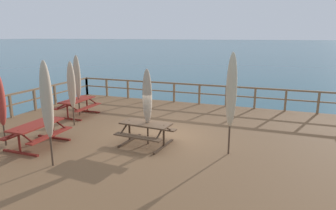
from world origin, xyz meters
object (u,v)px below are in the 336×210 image
(picnic_table_front_left, at_px, (77,104))
(patio_umbrella_tall_mid_right, at_px, (147,97))
(patio_umbrella_short_mid, at_px, (77,77))
(patio_umbrella_short_back, at_px, (231,91))
(picnic_table_back_right, at_px, (146,129))
(patio_umbrella_tall_mid_left, at_px, (0,100))
(patio_umbrella_short_front, at_px, (71,85))
(patio_umbrella_tall_back_right, at_px, (47,100))
(picnic_table_mid_centre, at_px, (37,130))

(picnic_table_front_left, height_order, patio_umbrella_tall_mid_right, patio_umbrella_tall_mid_right)
(patio_umbrella_short_mid, distance_m, patio_umbrella_short_back, 7.62)
(picnic_table_back_right, xyz_separation_m, patio_umbrella_tall_mid_left, (-4.41, -1.78, 1.03))
(picnic_table_back_right, xyz_separation_m, patio_umbrella_short_mid, (-4.52, 2.36, 1.22))
(patio_umbrella_short_front, bearing_deg, patio_umbrella_short_back, -7.06)
(patio_umbrella_tall_back_right, bearing_deg, patio_umbrella_tall_mid_left, 164.77)
(picnic_table_mid_centre, distance_m, picnic_table_back_right, 3.64)
(picnic_table_mid_centre, height_order, patio_umbrella_tall_back_right, patio_umbrella_tall_back_right)
(patio_umbrella_tall_back_right, bearing_deg, patio_umbrella_short_back, 30.14)
(picnic_table_front_left, bearing_deg, picnic_table_back_right, -26.71)
(patio_umbrella_short_back, xyz_separation_m, patio_umbrella_short_front, (-6.50, 0.80, -0.34))
(patio_umbrella_short_mid, bearing_deg, patio_umbrella_short_back, -16.87)
(patio_umbrella_short_mid, height_order, patio_umbrella_short_back, patio_umbrella_short_back)
(picnic_table_mid_centre, relative_size, patio_umbrella_tall_mid_right, 0.73)
(patio_umbrella_tall_back_right, distance_m, patio_umbrella_short_mid, 5.57)
(patio_umbrella_short_mid, relative_size, patio_umbrella_tall_mid_right, 1.08)
(patio_umbrella_tall_back_right, xyz_separation_m, patio_umbrella_tall_mid_right, (1.82, 2.56, -0.27))
(patio_umbrella_tall_mid_left, bearing_deg, patio_umbrella_short_back, 15.09)
(patio_umbrella_tall_mid_right, bearing_deg, patio_umbrella_short_front, 166.63)
(patio_umbrella_short_mid, distance_m, patio_umbrella_short_front, 1.61)
(picnic_table_front_left, distance_m, patio_umbrella_tall_back_right, 5.68)
(patio_umbrella_tall_back_right, bearing_deg, picnic_table_front_left, 119.95)
(picnic_table_mid_centre, xyz_separation_m, picnic_table_back_right, (3.36, 1.41, -0.01))
(picnic_table_mid_centre, bearing_deg, picnic_table_front_left, 107.77)
(patio_umbrella_tall_back_right, distance_m, patio_umbrella_short_front, 3.97)
(patio_umbrella_short_back, bearing_deg, patio_umbrella_short_front, 172.94)
(patio_umbrella_short_back, relative_size, patio_umbrella_short_front, 1.20)
(picnic_table_mid_centre, xyz_separation_m, patio_umbrella_short_back, (6.13, 1.56, 1.46))
(patio_umbrella_tall_back_right, xyz_separation_m, patio_umbrella_short_mid, (-2.73, 4.86, -0.14))
(patio_umbrella_short_front, bearing_deg, patio_umbrella_tall_back_right, -60.71)
(picnic_table_mid_centre, height_order, patio_umbrella_short_front, patio_umbrella_short_front)
(picnic_table_front_left, xyz_separation_m, patio_umbrella_short_back, (7.32, -2.13, 1.46))
(picnic_table_back_right, bearing_deg, picnic_table_front_left, 153.29)
(patio_umbrella_short_back, bearing_deg, patio_umbrella_tall_back_right, -149.86)
(patio_umbrella_tall_back_right, height_order, patio_umbrella_tall_mid_left, patio_umbrella_tall_back_right)
(patio_umbrella_short_mid, bearing_deg, patio_umbrella_tall_back_right, -60.71)
(patio_umbrella_short_mid, height_order, patio_umbrella_tall_mid_right, patio_umbrella_short_mid)
(picnic_table_front_left, xyz_separation_m, picnic_table_back_right, (4.55, -2.29, -0.00))
(picnic_table_front_left, height_order, patio_umbrella_short_mid, patio_umbrella_short_mid)
(patio_umbrella_short_front, bearing_deg, patio_umbrella_tall_mid_right, -13.37)
(picnic_table_mid_centre, distance_m, patio_umbrella_tall_back_right, 2.34)
(picnic_table_mid_centre, height_order, patio_umbrella_tall_mid_right, patio_umbrella_tall_mid_right)
(picnic_table_front_left, relative_size, patio_umbrella_short_back, 0.57)
(patio_umbrella_short_back, xyz_separation_m, patio_umbrella_tall_mid_left, (-7.18, -1.94, -0.43))
(picnic_table_front_left, distance_m, picnic_table_back_right, 5.09)
(picnic_table_front_left, bearing_deg, patio_umbrella_short_back, -16.26)
(picnic_table_mid_centre, bearing_deg, patio_umbrella_short_front, 98.80)
(picnic_table_front_left, bearing_deg, patio_umbrella_short_mid, 68.99)
(patio_umbrella_short_mid, distance_m, patio_umbrella_tall_mid_left, 4.15)
(picnic_table_back_right, height_order, patio_umbrella_short_mid, patio_umbrella_short_mid)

